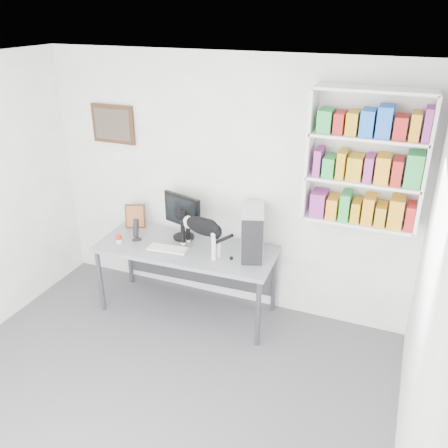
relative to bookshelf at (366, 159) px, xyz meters
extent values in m
cube|color=#504F54|center=(-1.40, -1.85, -1.85)|extent=(4.00, 4.00, 0.01)
cube|color=white|center=(-1.40, -1.85, 0.85)|extent=(4.00, 4.00, 0.01)
cube|color=white|center=(-1.40, 0.15, -0.50)|extent=(4.00, 0.01, 2.70)
cube|color=white|center=(0.60, -1.85, -0.50)|extent=(0.01, 4.00, 2.70)
cube|color=silver|center=(0.00, 0.00, 0.00)|extent=(1.03, 0.28, 1.24)
cube|color=#4A2918|center=(-2.70, 0.12, 0.05)|extent=(0.52, 0.04, 0.42)
cube|color=gray|center=(-1.66, -0.28, -1.46)|extent=(1.90, 0.81, 0.78)
cube|color=black|center=(-1.78, -0.09, -0.81)|extent=(0.52, 0.36, 0.51)
cube|color=beige|center=(-1.81, -0.41, -1.05)|extent=(0.43, 0.20, 0.03)
cube|color=#B8B8BD|center=(-0.98, -0.15, -0.82)|extent=(0.35, 0.53, 0.49)
cylinder|color=black|center=(-2.23, -0.32, -0.94)|extent=(0.13, 0.13, 0.25)
cube|color=#4A2918|center=(-2.41, -0.04, -0.93)|extent=(0.24, 0.17, 0.28)
cylinder|color=red|center=(-2.36, -0.46, -1.02)|extent=(0.08, 0.08, 0.09)
camera|label=1|loc=(0.34, -4.19, 1.25)|focal=38.00mm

